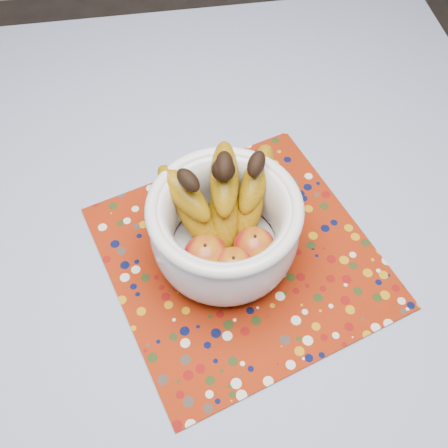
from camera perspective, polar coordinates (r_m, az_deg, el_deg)
The scene contains 4 objects.
table at distance 1.03m, azimuth -2.45°, elevation -3.05°, with size 1.20×1.20×0.75m.
tablecloth at distance 0.96m, azimuth -2.63°, elevation -0.56°, with size 1.32×1.32×0.01m, color slate.
placemat at distance 0.92m, azimuth 1.84°, elevation -3.53°, with size 0.44×0.44×0.00m, color maroon.
fruit_bowl at distance 0.85m, azimuth 0.03°, elevation 0.58°, with size 0.29×0.27×0.21m.
Camera 1 is at (-0.04, -0.52, 1.56)m, focal length 42.00 mm.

